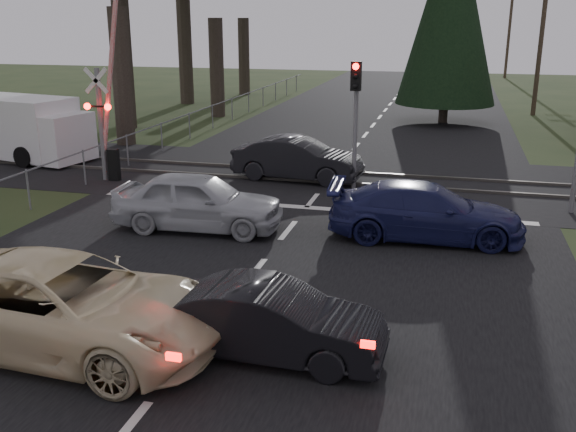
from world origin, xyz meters
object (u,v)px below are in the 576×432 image
(crossing_signal, at_px, (107,121))
(silver_car, at_px, (198,201))
(utility_pole_far, at_px, (510,26))
(cream_coupe, at_px, (65,305))
(blue_sedan, at_px, (426,212))
(dark_hatchback, at_px, (270,322))
(white_van, at_px, (18,128))
(dark_car_far, at_px, (298,159))
(traffic_signal_center, at_px, (356,103))
(utility_pole_mid, at_px, (542,30))

(crossing_signal, distance_m, silver_car, 6.65)
(utility_pole_far, relative_size, silver_car, 2.01)
(cream_coupe, relative_size, blue_sedan, 1.15)
(dark_hatchback, bearing_deg, white_van, 48.94)
(silver_car, relative_size, dark_car_far, 1.01)
(cream_coupe, height_order, silver_car, cream_coupe)
(crossing_signal, height_order, utility_pole_far, utility_pole_far)
(traffic_signal_center, height_order, dark_hatchback, traffic_signal_center)
(crossing_signal, relative_size, utility_pole_mid, 0.77)
(cream_coupe, relative_size, dark_car_far, 1.27)
(blue_sedan, distance_m, dark_car_far, 6.96)
(crossing_signal, distance_m, traffic_signal_center, 8.36)
(traffic_signal_center, bearing_deg, silver_car, -122.92)
(silver_car, bearing_deg, crossing_signal, 46.43)
(blue_sedan, height_order, dark_car_far, dark_car_far)
(crossing_signal, xyz_separation_m, traffic_signal_center, (8.27, 0.89, 0.75))
(utility_pole_mid, distance_m, cream_coupe, 32.99)
(blue_sedan, distance_m, white_van, 17.13)
(traffic_signal_center, bearing_deg, dark_car_far, 158.52)
(cream_coupe, bearing_deg, blue_sedan, -34.77)
(utility_pole_far, xyz_separation_m, silver_car, (-10.82, -49.46, -3.96))
(utility_pole_mid, relative_size, utility_pole_far, 1.00)
(cream_coupe, height_order, blue_sedan, cream_coupe)
(utility_pole_far, distance_m, blue_sedan, 49.16)
(utility_pole_mid, xyz_separation_m, white_van, (-21.07, -17.85, -3.49))
(white_van, bearing_deg, cream_coupe, -40.07)
(cream_coupe, distance_m, silver_car, 6.55)
(dark_hatchback, relative_size, white_van, 0.58)
(traffic_signal_center, distance_m, utility_pole_far, 44.99)
(cream_coupe, bearing_deg, dark_car_far, -1.77)
(crossing_signal, xyz_separation_m, cream_coupe, (5.20, -10.79, -1.28))
(traffic_signal_center, relative_size, white_van, 0.63)
(utility_pole_mid, bearing_deg, dark_hatchback, -103.22)
(dark_hatchback, distance_m, white_van, 18.77)
(utility_pole_far, relative_size, cream_coupe, 1.61)
(blue_sedan, bearing_deg, cream_coupe, 138.56)
(utility_pole_far, bearing_deg, traffic_signal_center, -99.60)
(crossing_signal, bearing_deg, dark_hatchback, -49.84)
(dark_car_far, bearing_deg, utility_pole_far, -7.58)
(dark_car_far, bearing_deg, cream_coupe, -179.76)
(crossing_signal, relative_size, utility_pole_far, 0.77)
(utility_pole_far, distance_m, cream_coupe, 57.13)
(crossing_signal, height_order, utility_pole_mid, utility_pole_mid)
(dark_hatchback, height_order, white_van, white_van)
(crossing_signal, height_order, blue_sedan, crossing_signal)
(traffic_signal_center, height_order, dark_car_far, traffic_signal_center)
(traffic_signal_center, distance_m, dark_car_far, 3.04)
(silver_car, xyz_separation_m, blue_sedan, (5.84, 0.72, -0.06))
(utility_pole_mid, height_order, utility_pole_far, same)
(traffic_signal_center, height_order, utility_pole_far, utility_pole_far)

